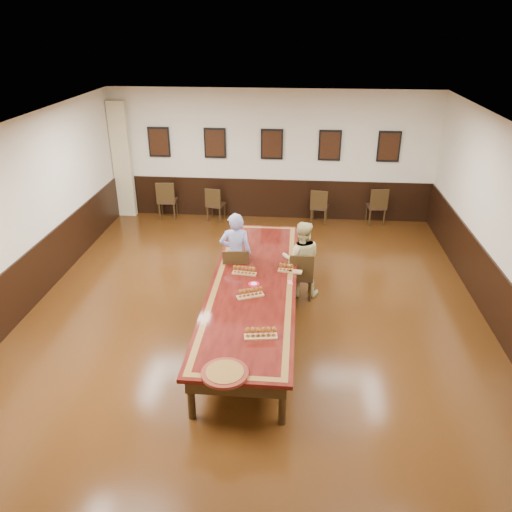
# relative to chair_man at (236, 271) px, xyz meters

# --- Properties ---
(floor) EXTENTS (8.00, 10.00, 0.02)m
(floor) POSITION_rel_chair_man_xyz_m (0.40, -0.88, -0.51)
(floor) COLOR black
(floor) RESTS_ON ground
(ceiling) EXTENTS (8.00, 10.00, 0.02)m
(ceiling) POSITION_rel_chair_man_xyz_m (0.40, -0.88, 2.71)
(ceiling) COLOR white
(ceiling) RESTS_ON floor
(wall_back) EXTENTS (8.00, 0.02, 3.20)m
(wall_back) POSITION_rel_chair_man_xyz_m (0.40, 4.13, 1.10)
(wall_back) COLOR beige
(wall_back) RESTS_ON floor
(wall_left) EXTENTS (0.02, 10.00, 3.20)m
(wall_left) POSITION_rel_chair_man_xyz_m (-3.61, -0.88, 1.10)
(wall_left) COLOR beige
(wall_left) RESTS_ON floor
(chair_man) EXTENTS (0.52, 0.56, 0.99)m
(chair_man) POSITION_rel_chair_man_xyz_m (0.00, 0.00, 0.00)
(chair_man) COLOR black
(chair_man) RESTS_ON floor
(chair_woman) EXTENTS (0.44, 0.48, 0.92)m
(chair_woman) POSITION_rel_chair_man_xyz_m (1.18, 0.05, -0.04)
(chair_woman) COLOR black
(chair_woman) RESTS_ON floor
(spare_chair_a) EXTENTS (0.50, 0.54, 0.99)m
(spare_chair_a) POSITION_rel_chair_man_xyz_m (-2.24, 3.83, -0.00)
(spare_chair_a) COLOR black
(spare_chair_a) RESTS_ON floor
(spare_chair_b) EXTENTS (0.49, 0.52, 0.87)m
(spare_chair_b) POSITION_rel_chair_man_xyz_m (-0.99, 3.78, -0.06)
(spare_chair_b) COLOR black
(spare_chair_b) RESTS_ON floor
(spare_chair_c) EXTENTS (0.48, 0.51, 0.89)m
(spare_chair_c) POSITION_rel_chair_man_xyz_m (1.62, 3.82, -0.05)
(spare_chair_c) COLOR black
(spare_chair_c) RESTS_ON floor
(spare_chair_d) EXTENTS (0.49, 0.52, 0.94)m
(spare_chair_d) POSITION_rel_chair_man_xyz_m (3.03, 3.91, -0.03)
(spare_chair_d) COLOR black
(spare_chair_d) RESTS_ON floor
(person_man) EXTENTS (0.62, 0.45, 1.58)m
(person_man) POSITION_rel_chair_man_xyz_m (-0.01, 0.10, 0.30)
(person_man) COLOR #4954B8
(person_man) RESTS_ON floor
(person_woman) EXTENTS (0.73, 0.57, 1.44)m
(person_woman) POSITION_rel_chair_man_xyz_m (1.18, 0.15, 0.22)
(person_woman) COLOR #D9CE87
(person_woman) RESTS_ON floor
(pink_phone) EXTENTS (0.10, 0.15, 0.01)m
(pink_phone) POSITION_rel_chair_man_xyz_m (1.00, -0.82, 0.26)
(pink_phone) COLOR #FE547B
(pink_phone) RESTS_ON conference_table
(curtain) EXTENTS (0.45, 0.18, 2.90)m
(curtain) POSITION_rel_chair_man_xyz_m (-3.35, 3.94, 0.95)
(curtain) COLOR tan
(curtain) RESTS_ON floor
(wainscoting) EXTENTS (8.00, 10.00, 1.00)m
(wainscoting) POSITION_rel_chair_man_xyz_m (0.40, -0.88, 0.00)
(wainscoting) COLOR black
(wainscoting) RESTS_ON floor
(conference_table) EXTENTS (1.40, 5.00, 0.76)m
(conference_table) POSITION_rel_chair_man_xyz_m (0.40, -0.88, 0.11)
(conference_table) COLOR black
(conference_table) RESTS_ON floor
(posters) EXTENTS (6.14, 0.04, 0.74)m
(posters) POSITION_rel_chair_man_xyz_m (0.40, 4.06, 1.40)
(posters) COLOR black
(posters) RESTS_ON wall_back
(flight_a) EXTENTS (0.42, 0.18, 0.15)m
(flight_a) POSITION_rel_chair_man_xyz_m (0.22, -0.59, 0.33)
(flight_a) COLOR #9E6E42
(flight_a) RESTS_ON conference_table
(flight_b) EXTENTS (0.43, 0.18, 0.15)m
(flight_b) POSITION_rel_chair_man_xyz_m (0.96, -0.43, 0.33)
(flight_b) COLOR #9E6E42
(flight_b) RESTS_ON conference_table
(flight_c) EXTENTS (0.44, 0.29, 0.16)m
(flight_c) POSITION_rel_chair_man_xyz_m (0.39, -1.33, 0.33)
(flight_c) COLOR #9E6E42
(flight_c) RESTS_ON conference_table
(flight_d) EXTENTS (0.47, 0.20, 0.17)m
(flight_d) POSITION_rel_chair_man_xyz_m (0.64, -2.42, 0.33)
(flight_d) COLOR #9E6E42
(flight_d) RESTS_ON conference_table
(red_plate_grp) EXTENTS (0.19, 0.19, 0.02)m
(red_plate_grp) POSITION_rel_chair_man_xyz_m (0.41, -0.94, 0.26)
(red_plate_grp) COLOR red
(red_plate_grp) RESTS_ON conference_table
(carved_platter) EXTENTS (0.73, 0.73, 0.05)m
(carved_platter) POSITION_rel_chair_man_xyz_m (0.27, -3.23, 0.28)
(carved_platter) COLOR #541710
(carved_platter) RESTS_ON conference_table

